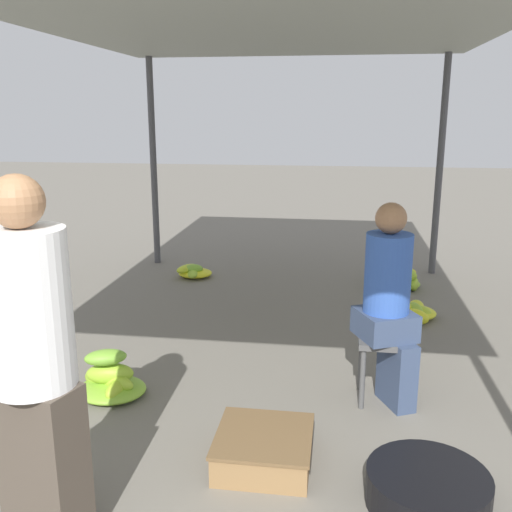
{
  "coord_description": "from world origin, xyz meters",
  "views": [
    {
      "loc": [
        0.58,
        -1.22,
        1.91
      ],
      "look_at": [
        0.0,
        2.75,
        0.9
      ],
      "focal_mm": 40.0,
      "sensor_mm": 36.0,
      "label": 1
    }
  ],
  "objects_px": {
    "vendor_foreground": "(34,365)",
    "basin_black": "(428,489)",
    "vendor_seated": "(389,301)",
    "banana_pile_left_0": "(111,382)",
    "crate_near": "(264,449)",
    "banana_pile_left_1": "(193,272)",
    "banana_pile_right_0": "(413,312)",
    "stool": "(383,350)",
    "banana_pile_right_1": "(397,279)"
  },
  "relations": [
    {
      "from": "stool",
      "to": "banana_pile_right_1",
      "type": "xyz_separation_m",
      "value": [
        0.35,
        2.65,
        -0.27
      ]
    },
    {
      "from": "banana_pile_left_0",
      "to": "crate_near",
      "type": "distance_m",
      "value": 1.31
    },
    {
      "from": "stool",
      "to": "vendor_foreground",
      "type": "bearing_deg",
      "value": -135.58
    },
    {
      "from": "banana_pile_left_0",
      "to": "banana_pile_left_1",
      "type": "height_order",
      "value": "banana_pile_left_0"
    },
    {
      "from": "vendor_foreground",
      "to": "crate_near",
      "type": "xyz_separation_m",
      "value": [
        0.89,
        0.72,
        -0.78
      ]
    },
    {
      "from": "banana_pile_left_0",
      "to": "banana_pile_right_0",
      "type": "distance_m",
      "value": 2.94
    },
    {
      "from": "vendor_seated",
      "to": "banana_pile_left_0",
      "type": "xyz_separation_m",
      "value": [
        -1.86,
        -0.2,
        -0.61
      ]
    },
    {
      "from": "banana_pile_right_0",
      "to": "basin_black",
      "type": "bearing_deg",
      "value": -95.22
    },
    {
      "from": "stool",
      "to": "banana_pile_right_1",
      "type": "bearing_deg",
      "value": 82.56
    },
    {
      "from": "vendor_seated",
      "to": "vendor_foreground",
      "type": "bearing_deg",
      "value": -136.08
    },
    {
      "from": "vendor_seated",
      "to": "basin_black",
      "type": "bearing_deg",
      "value": -82.54
    },
    {
      "from": "banana_pile_left_1",
      "to": "banana_pile_right_0",
      "type": "bearing_deg",
      "value": -23.45
    },
    {
      "from": "stool",
      "to": "basin_black",
      "type": "bearing_deg",
      "value": -81.59
    },
    {
      "from": "banana_pile_right_1",
      "to": "banana_pile_right_0",
      "type": "bearing_deg",
      "value": -86.41
    },
    {
      "from": "vendor_seated",
      "to": "banana_pile_left_0",
      "type": "distance_m",
      "value": 1.97
    },
    {
      "from": "banana_pile_right_0",
      "to": "crate_near",
      "type": "height_order",
      "value": "crate_near"
    },
    {
      "from": "stool",
      "to": "banana_pile_right_0",
      "type": "height_order",
      "value": "stool"
    },
    {
      "from": "banana_pile_right_0",
      "to": "crate_near",
      "type": "relative_size",
      "value": 1.05
    },
    {
      "from": "basin_black",
      "to": "banana_pile_left_0",
      "type": "bearing_deg",
      "value": 156.96
    },
    {
      "from": "basin_black",
      "to": "crate_near",
      "type": "distance_m",
      "value": 0.88
    },
    {
      "from": "vendor_foreground",
      "to": "basin_black",
      "type": "xyz_separation_m",
      "value": [
        1.75,
        0.49,
        -0.78
      ]
    },
    {
      "from": "vendor_seated",
      "to": "banana_pile_left_0",
      "type": "height_order",
      "value": "vendor_seated"
    },
    {
      "from": "vendor_seated",
      "to": "banana_pile_right_1",
      "type": "relative_size",
      "value": 2.36
    },
    {
      "from": "banana_pile_left_1",
      "to": "stool",
      "type": "bearing_deg",
      "value": -53.52
    },
    {
      "from": "banana_pile_left_0",
      "to": "banana_pile_left_1",
      "type": "relative_size",
      "value": 1.04
    },
    {
      "from": "banana_pile_right_0",
      "to": "vendor_foreground",
      "type": "bearing_deg",
      "value": -121.7
    },
    {
      "from": "banana_pile_right_1",
      "to": "vendor_foreground",
      "type": "bearing_deg",
      "value": -114.7
    },
    {
      "from": "stool",
      "to": "banana_pile_left_1",
      "type": "bearing_deg",
      "value": 126.48
    },
    {
      "from": "stool",
      "to": "banana_pile_left_1",
      "type": "xyz_separation_m",
      "value": [
        -2.01,
        2.72,
        -0.3
      ]
    },
    {
      "from": "banana_pile_right_0",
      "to": "banana_pile_right_1",
      "type": "distance_m",
      "value": 0.98
    },
    {
      "from": "banana_pile_right_1",
      "to": "stool",
      "type": "bearing_deg",
      "value": -97.44
    },
    {
      "from": "vendor_seated",
      "to": "crate_near",
      "type": "bearing_deg",
      "value": -130.6
    },
    {
      "from": "banana_pile_left_1",
      "to": "banana_pile_right_0",
      "type": "distance_m",
      "value": 2.64
    },
    {
      "from": "crate_near",
      "to": "banana_pile_right_0",
      "type": "bearing_deg",
      "value": 66.35
    },
    {
      "from": "vendor_seated",
      "to": "basin_black",
      "type": "distance_m",
      "value": 1.23
    },
    {
      "from": "basin_black",
      "to": "banana_pile_right_1",
      "type": "bearing_deg",
      "value": 87.09
    },
    {
      "from": "vendor_seated",
      "to": "banana_pile_left_1",
      "type": "bearing_deg",
      "value": 126.65
    },
    {
      "from": "banana_pile_left_0",
      "to": "crate_near",
      "type": "relative_size",
      "value": 0.9
    },
    {
      "from": "vendor_seated",
      "to": "banana_pile_left_1",
      "type": "distance_m",
      "value": 3.47
    },
    {
      "from": "banana_pile_right_0",
      "to": "banana_pile_right_1",
      "type": "relative_size",
      "value": 0.97
    },
    {
      "from": "stool",
      "to": "vendor_seated",
      "type": "height_order",
      "value": "vendor_seated"
    },
    {
      "from": "banana_pile_left_1",
      "to": "crate_near",
      "type": "bearing_deg",
      "value": -69.69
    },
    {
      "from": "basin_black",
      "to": "crate_near",
      "type": "bearing_deg",
      "value": 165.39
    },
    {
      "from": "vendor_seated",
      "to": "banana_pile_right_1",
      "type": "bearing_deg",
      "value": 82.99
    },
    {
      "from": "banana_pile_left_0",
      "to": "crate_near",
      "type": "height_order",
      "value": "banana_pile_left_0"
    },
    {
      "from": "banana_pile_left_0",
      "to": "basin_black",
      "type": "bearing_deg",
      "value": -23.04
    },
    {
      "from": "basin_black",
      "to": "stool",
      "type": "bearing_deg",
      "value": 98.41
    },
    {
      "from": "vendor_foreground",
      "to": "basin_black",
      "type": "height_order",
      "value": "vendor_foreground"
    },
    {
      "from": "banana_pile_left_1",
      "to": "banana_pile_right_0",
      "type": "height_order",
      "value": "banana_pile_left_1"
    },
    {
      "from": "stool",
      "to": "basin_black",
      "type": "relative_size",
      "value": 0.75
    }
  ]
}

